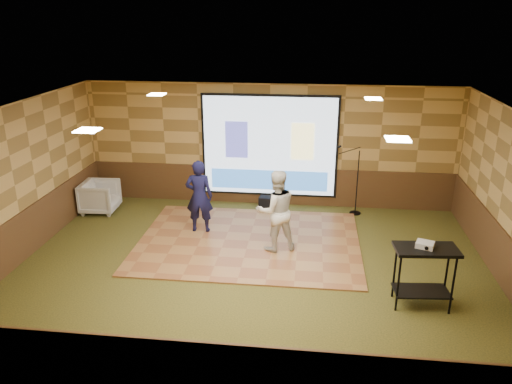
# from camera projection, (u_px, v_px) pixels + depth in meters

# --- Properties ---
(ground) EXTENTS (9.00, 9.00, 0.00)m
(ground) POSITION_uv_depth(u_px,v_px,m) (251.00, 270.00, 9.41)
(ground) COLOR #2B3216
(ground) RESTS_ON ground
(room_shell) EXTENTS (9.04, 7.04, 3.02)m
(room_shell) POSITION_uv_depth(u_px,v_px,m) (251.00, 164.00, 8.69)
(room_shell) COLOR tan
(room_shell) RESTS_ON ground
(wainscot_back) EXTENTS (9.00, 0.04, 0.95)m
(wainscot_back) POSITION_uv_depth(u_px,v_px,m) (269.00, 186.00, 12.49)
(wainscot_back) COLOR #54301C
(wainscot_back) RESTS_ON ground
(wainscot_front) EXTENTS (9.00, 0.04, 0.95)m
(wainscot_front) POSITION_uv_depth(u_px,v_px,m) (215.00, 376.00, 6.00)
(wainscot_front) COLOR #54301C
(wainscot_front) RESTS_ON ground
(wainscot_left) EXTENTS (0.04, 7.00, 0.95)m
(wainscot_left) POSITION_uv_depth(u_px,v_px,m) (24.00, 235.00, 9.74)
(wainscot_left) COLOR #54301C
(wainscot_left) RESTS_ON ground
(wainscot_right) EXTENTS (0.04, 7.00, 0.95)m
(wainscot_right) POSITION_uv_depth(u_px,v_px,m) (504.00, 261.00, 8.74)
(wainscot_right) COLOR #54301C
(wainscot_right) RESTS_ON ground
(projector_screen) EXTENTS (3.32, 0.06, 2.52)m
(projector_screen) POSITION_uv_depth(u_px,v_px,m) (269.00, 147.00, 12.10)
(projector_screen) COLOR black
(projector_screen) RESTS_ON room_shell
(downlight_nw) EXTENTS (0.32, 0.32, 0.02)m
(downlight_nw) POSITION_uv_depth(u_px,v_px,m) (157.00, 94.00, 10.31)
(downlight_nw) COLOR #FFE8BF
(downlight_nw) RESTS_ON room_shell
(downlight_ne) EXTENTS (0.32, 0.32, 0.02)m
(downlight_ne) POSITION_uv_depth(u_px,v_px,m) (373.00, 99.00, 9.82)
(downlight_ne) COLOR #FFE8BF
(downlight_ne) RESTS_ON room_shell
(downlight_sw) EXTENTS (0.32, 0.32, 0.02)m
(downlight_sw) POSITION_uv_depth(u_px,v_px,m) (88.00, 130.00, 7.23)
(downlight_sw) COLOR #FFE8BF
(downlight_sw) RESTS_ON room_shell
(downlight_se) EXTENTS (0.32, 0.32, 0.02)m
(downlight_se) POSITION_uv_depth(u_px,v_px,m) (398.00, 139.00, 6.74)
(downlight_se) COLOR #FFE8BF
(downlight_se) RESTS_ON room_shell
(dance_floor) EXTENTS (4.63, 3.54, 0.03)m
(dance_floor) POSITION_uv_depth(u_px,v_px,m) (249.00, 241.00, 10.53)
(dance_floor) COLOR #A06C3A
(dance_floor) RESTS_ON ground
(player_left) EXTENTS (0.61, 0.42, 1.61)m
(player_left) POSITION_uv_depth(u_px,v_px,m) (199.00, 196.00, 10.74)
(player_left) COLOR #13133C
(player_left) RESTS_ON dance_floor
(player_right) EXTENTS (0.99, 0.89, 1.68)m
(player_right) POSITION_uv_depth(u_px,v_px,m) (276.00, 211.00, 9.88)
(player_right) COLOR silver
(player_right) RESTS_ON dance_floor
(av_table) EXTENTS (1.00, 0.53, 1.05)m
(av_table) POSITION_uv_depth(u_px,v_px,m) (425.00, 265.00, 8.04)
(av_table) COLOR black
(av_table) RESTS_ON ground
(projector) EXTENTS (0.33, 0.30, 0.09)m
(projector) POSITION_uv_depth(u_px,v_px,m) (425.00, 245.00, 7.94)
(projector) COLOR silver
(projector) RESTS_ON av_table
(mic_stand) EXTENTS (0.66, 0.27, 1.68)m
(mic_stand) POSITION_uv_depth(u_px,v_px,m) (354.00, 194.00, 11.86)
(mic_stand) COLOR black
(mic_stand) RESTS_ON ground
(banquet_chair) EXTENTS (0.87, 0.85, 0.76)m
(banquet_chair) POSITION_uv_depth(u_px,v_px,m) (100.00, 197.00, 12.01)
(banquet_chair) COLOR gray
(banquet_chair) RESTS_ON ground
(duffel_bag) EXTENTS (0.45, 0.33, 0.26)m
(duffel_bag) POSITION_uv_depth(u_px,v_px,m) (268.00, 202.00, 12.39)
(duffel_bag) COLOR black
(duffel_bag) RESTS_ON ground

